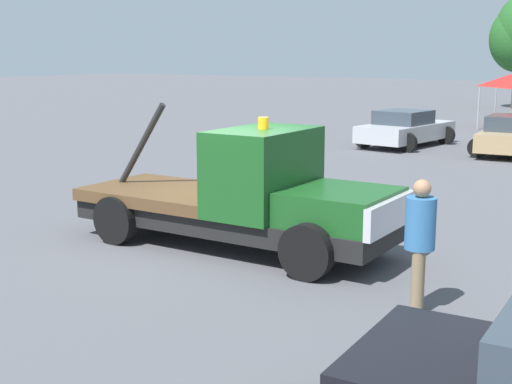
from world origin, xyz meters
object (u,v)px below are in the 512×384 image
Objects in this scene: parked_car_silver at (405,129)px; traffic_cone at (365,203)px; tow_truck at (250,198)px; person_near_truck at (420,237)px.

parked_car_silver reaches higher than traffic_cone.
traffic_cone is at bearing -155.05° from parked_car_silver.
tow_truck reaches higher than traffic_cone.
tow_truck is 3.83m from person_near_truck.
tow_truck is 3.79m from traffic_cone.
tow_truck is at bearing -161.13° from parked_car_silver.
traffic_cone is (-3.05, 5.04, -0.79)m from person_near_truck.
tow_truck reaches higher than person_near_truck.
person_near_truck is at bearing -58.81° from traffic_cone.
parked_car_silver is 8.31× the size of traffic_cone.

